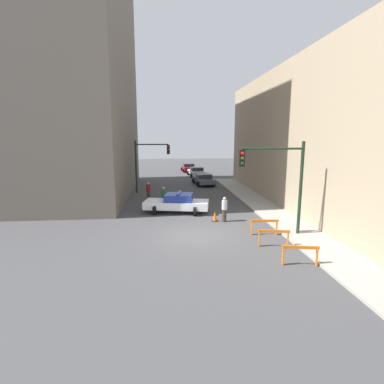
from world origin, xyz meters
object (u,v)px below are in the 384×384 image
parked_car_mid (197,172)px  police_car (177,203)px  pedestrian_crossing (164,197)px  barrier_mid (274,235)px  barrier_front (300,252)px  pedestrian_corner (148,191)px  pedestrian_sidewalk (224,209)px  parked_car_far (189,167)px  traffic_light_far (147,159)px  barrier_back (264,224)px  traffic_cone (215,216)px  traffic_light_near (281,174)px  parked_car_near (204,179)px

parked_car_mid → police_car: bearing=-105.7°
pedestrian_crossing → barrier_mid: size_ratio=1.05×
barrier_front → barrier_mid: size_ratio=1.00×
pedestrian_corner → pedestrian_sidewalk: same height
barrier_mid → pedestrian_sidewalk: bearing=108.2°
parked_car_far → barrier_mid: (1.55, -33.59, -0.06)m
parked_car_far → barrier_mid: parked_car_far is taller
traffic_light_far → pedestrian_crossing: size_ratio=3.13×
traffic_light_far → pedestrian_sidewalk: bearing=-63.0°
barrier_back → traffic_cone: barrier_back is taller
pedestrian_crossing → pedestrian_corner: (-1.33, 2.62, 0.00)m
traffic_light_far → pedestrian_corner: traffic_light_far is taller
pedestrian_crossing → pedestrian_sidewalk: bearing=-87.1°
traffic_light_near → parked_car_near: size_ratio=1.17×
traffic_light_near → parked_car_mid: bearing=94.0°
parked_car_near → barrier_back: parked_car_near is taller
parked_car_near → pedestrian_sidewalk: bearing=-98.0°
traffic_light_far → parked_car_mid: 13.80m
traffic_light_far → parked_car_far: 18.91m
police_car → barrier_back: size_ratio=3.11×
parked_car_mid → pedestrian_sidewalk: 22.96m
parked_car_mid → traffic_cone: parked_car_mid is taller
traffic_light_near → barrier_back: (-0.73, 0.25, -2.91)m
police_car → parked_car_far: bearing=4.3°
traffic_cone → pedestrian_sidewalk: bearing=-15.1°
parked_car_mid → pedestrian_sidewalk: (-0.67, -22.95, 0.19)m
traffic_light_far → police_car: 8.99m
pedestrian_sidewalk → barrier_back: 3.38m
parked_car_mid → barrier_back: bearing=-93.1°
traffic_cone → parked_car_far: bearing=88.7°
parked_car_far → pedestrian_sidewalk: size_ratio=2.64×
pedestrian_crossing → barrier_back: pedestrian_crossing is taller
parked_car_near → barrier_mid: 20.14m
traffic_light_far → pedestrian_crossing: (1.58, -6.41, -2.54)m
traffic_light_near → barrier_front: bearing=-98.0°
traffic_light_far → parked_car_far: traffic_light_far is taller
traffic_light_far → parked_car_near: 8.09m
traffic_light_far → pedestrian_crossing: 7.07m
traffic_light_far → pedestrian_sidewalk: size_ratio=3.13×
parked_car_near → barrier_back: size_ratio=2.79×
barrier_front → parked_car_near: bearing=93.2°
pedestrian_crossing → traffic_light_far: bearing=65.4°
barrier_front → pedestrian_corner: bearing=116.9°
barrier_back → traffic_cone: size_ratio=2.44×
parked_car_far → traffic_light_near: bearing=-88.1°
barrier_mid → barrier_back: size_ratio=0.99×
pedestrian_crossing → barrier_mid: 10.86m
parked_car_near → pedestrian_crossing: bearing=-118.9°
barrier_front → barrier_mid: (-0.34, 2.29, 0.00)m
parked_car_near → traffic_light_near: bearing=-90.0°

